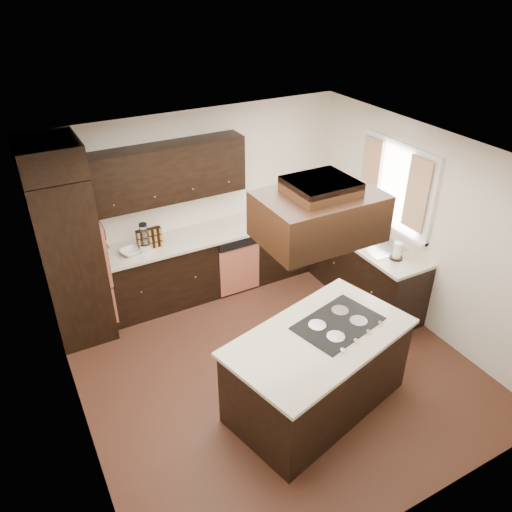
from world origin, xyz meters
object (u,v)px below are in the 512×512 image
(range_hood, at_px, (319,216))
(spice_rack, at_px, (149,238))
(oven_column, at_px, (71,259))
(island, at_px, (317,372))

(range_hood, xyz_separation_m, spice_rack, (-0.91, 2.32, -1.11))
(oven_column, xyz_separation_m, island, (1.88, -2.41, -0.62))
(island, xyz_separation_m, spice_rack, (-0.91, 2.47, 0.61))
(range_hood, bearing_deg, spice_rack, 111.32)
(oven_column, relative_size, island, 1.17)
(range_hood, distance_m, spice_rack, 2.73)
(spice_rack, bearing_deg, island, -69.03)
(oven_column, relative_size, spice_rack, 6.66)
(range_hood, height_order, spice_rack, range_hood)
(oven_column, distance_m, spice_rack, 0.97)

